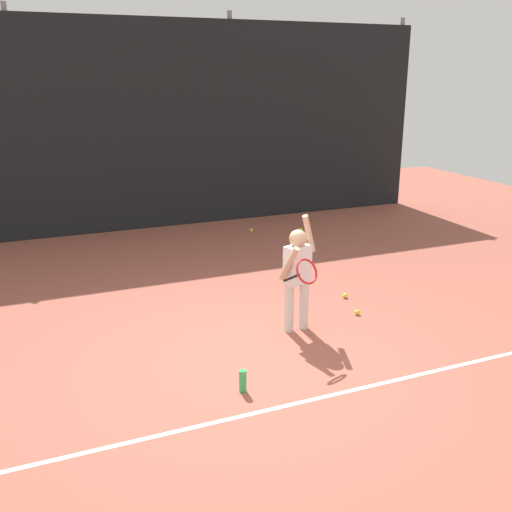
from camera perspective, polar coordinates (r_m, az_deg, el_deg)
ground_plane at (r=6.13m, az=-0.06°, el=-10.32°), size 20.00×20.00×0.00m
court_line_baseline at (r=5.43m, az=3.63°, el=-14.31°), size 9.00×0.05×0.00m
back_fence_windscreen at (r=11.07m, az=-12.01°, el=12.22°), size 11.90×0.08×3.80m
fence_post_1 at (r=10.93m, az=-22.29°, el=11.65°), size 0.09×0.09×3.95m
fence_post_2 at (r=11.64m, az=-2.48°, el=13.20°), size 0.09×0.09×3.95m
fence_post_3 at (r=13.48m, az=13.58°, el=13.34°), size 0.09×0.09×3.95m
tennis_player at (r=6.57m, az=4.11°, el=-1.49°), size 0.57×0.74×1.35m
water_bottle at (r=5.56m, az=-1.30°, el=-12.16°), size 0.07×0.07×0.22m
tennis_ball_1 at (r=10.92m, az=-0.46°, el=2.55°), size 0.07×0.07×0.07m
tennis_ball_2 at (r=7.83m, az=8.73°, el=-3.87°), size 0.07×0.07×0.07m
tennis_ball_4 at (r=11.00m, az=4.44°, el=2.61°), size 0.07×0.07×0.07m
tennis_ball_6 at (r=7.32m, az=9.90°, el=-5.46°), size 0.07×0.07×0.07m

